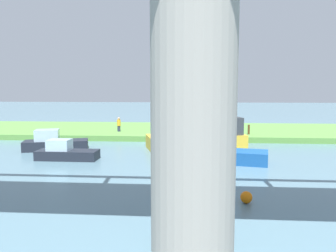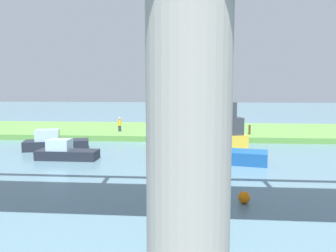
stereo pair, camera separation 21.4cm
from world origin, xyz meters
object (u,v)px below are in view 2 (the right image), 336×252
object	(u,v)px
skiff_small	(200,129)
riverboat_paddlewheel	(223,153)
mooring_post	(250,130)
motorboat_white	(54,142)
bridge_pylon	(189,91)
person_on_bank	(120,124)
motorboat_red	(66,152)
marker_buoy	(244,197)

from	to	relation	value
skiff_small	riverboat_paddlewheel	size ratio (longest dim) A/B	1.51
mooring_post	motorboat_white	world-z (taller)	motorboat_white
bridge_pylon	mooring_post	bearing A→B (deg)	-103.04
skiff_small	person_on_bank	bearing A→B (deg)	-35.60
riverboat_paddlewheel	motorboat_white	xyz separation A→B (m)	(12.66, -3.38, -0.05)
motorboat_white	motorboat_red	world-z (taller)	motorboat_white
person_on_bank	mooring_post	size ratio (longest dim) A/B	1.57
motorboat_red	bridge_pylon	bearing A→B (deg)	125.15
mooring_post	skiff_small	distance (m)	6.37
person_on_bank	motorboat_red	bearing A→B (deg)	83.72
person_on_bank	marker_buoy	world-z (taller)	person_on_bank
person_on_bank	motorboat_red	distance (m)	10.97
person_on_bank	riverboat_paddlewheel	world-z (taller)	person_on_bank
bridge_pylon	person_on_bank	world-z (taller)	bridge_pylon
bridge_pylon	marker_buoy	size ratio (longest dim) A/B	18.80
person_on_bank	motorboat_white	bearing A→B (deg)	65.49
skiff_small	marker_buoy	bearing A→B (deg)	97.56
bridge_pylon	motorboat_red	world-z (taller)	bridge_pylon
skiff_small	marker_buoy	distance (m)	13.33
skiff_small	motorboat_red	distance (m)	10.47
mooring_post	marker_buoy	xyz separation A→B (m)	(2.83, 17.56, -0.69)
mooring_post	bridge_pylon	bearing A→B (deg)	76.96
mooring_post	riverboat_paddlewheel	xyz separation A→B (m)	(3.11, 9.72, -0.33)
motorboat_white	motorboat_red	distance (m)	4.05
motorboat_white	bridge_pylon	bearing A→B (deg)	124.74
motorboat_red	marker_buoy	xyz separation A→B (m)	(-10.72, 7.85, -0.23)
person_on_bank	riverboat_paddlewheel	bearing A→B (deg)	130.36
bridge_pylon	motorboat_red	bearing A→B (deg)	-54.85
bridge_pylon	marker_buoy	world-z (taller)	bridge_pylon
bridge_pylon	mooring_post	xyz separation A→B (m)	(-5.05, -21.79, -3.75)
bridge_pylon	motorboat_red	distance (m)	15.35
bridge_pylon	motorboat_red	size ratio (longest dim) A/B	2.32
bridge_pylon	marker_buoy	xyz separation A→B (m)	(-2.22, -4.22, -4.45)
mooring_post	motorboat_red	world-z (taller)	mooring_post
skiff_small	motorboat_white	size ratio (longest dim) A/B	1.62
mooring_post	riverboat_paddlewheel	world-z (taller)	riverboat_paddlewheel
skiff_small	marker_buoy	size ratio (longest dim) A/B	16.37
motorboat_red	marker_buoy	bearing A→B (deg)	143.79
motorboat_white	marker_buoy	xyz separation A→B (m)	(-12.94, 11.23, -0.32)
mooring_post	skiff_small	size ratio (longest dim) A/B	0.11
bridge_pylon	person_on_bank	size ratio (longest dim) A/B	6.76
bridge_pylon	mooring_post	distance (m)	22.68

